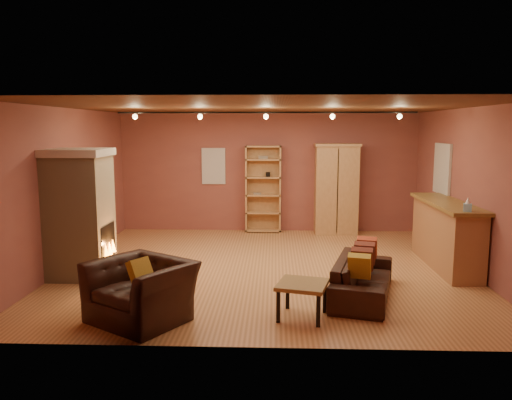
{
  "coord_description": "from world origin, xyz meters",
  "views": [
    {
      "loc": [
        0.16,
        -8.57,
        2.46
      ],
      "look_at": [
        -0.17,
        0.2,
        1.18
      ],
      "focal_mm": 35.0,
      "sensor_mm": 36.0,
      "label": 1
    }
  ],
  "objects_px": {
    "armchair": "(141,281)",
    "coffee_table": "(302,288)",
    "bar_counter": "(446,234)",
    "loveseat": "(363,271)",
    "armoire": "(336,189)",
    "bookcase": "(263,188)",
    "fireplace": "(80,213)"
  },
  "relations": [
    {
      "from": "bar_counter",
      "to": "loveseat",
      "type": "distance_m",
      "value": 2.42
    },
    {
      "from": "fireplace",
      "to": "bar_counter",
      "type": "xyz_separation_m",
      "value": [
        6.24,
        0.81,
        -0.47
      ]
    },
    {
      "from": "coffee_table",
      "to": "loveseat",
      "type": "bearing_deg",
      "value": 42.52
    },
    {
      "from": "bookcase",
      "to": "armoire",
      "type": "height_order",
      "value": "armoire"
    },
    {
      "from": "coffee_table",
      "to": "fireplace",
      "type": "bearing_deg",
      "value": 154.32
    },
    {
      "from": "armoire",
      "to": "coffee_table",
      "type": "bearing_deg",
      "value": -101.34
    },
    {
      "from": "loveseat",
      "to": "coffee_table",
      "type": "relative_size",
      "value": 2.66
    },
    {
      "from": "bar_counter",
      "to": "armchair",
      "type": "bearing_deg",
      "value": -150.45
    },
    {
      "from": "fireplace",
      "to": "armoire",
      "type": "relative_size",
      "value": 1.01
    },
    {
      "from": "armoire",
      "to": "bar_counter",
      "type": "distance_m",
      "value": 3.25
    },
    {
      "from": "bookcase",
      "to": "armoire",
      "type": "xyz_separation_m",
      "value": [
        1.7,
        -0.16,
        0.01
      ]
    },
    {
      "from": "loveseat",
      "to": "armoire",
      "type": "bearing_deg",
      "value": 13.71
    },
    {
      "from": "fireplace",
      "to": "coffee_table",
      "type": "xyz_separation_m",
      "value": [
        3.57,
        -1.71,
        -0.66
      ]
    },
    {
      "from": "fireplace",
      "to": "bookcase",
      "type": "height_order",
      "value": "fireplace"
    },
    {
      "from": "armoire",
      "to": "armchair",
      "type": "xyz_separation_m",
      "value": [
        -3.13,
        -5.47,
        -0.53
      ]
    },
    {
      "from": "loveseat",
      "to": "bookcase",
      "type": "bearing_deg",
      "value": 34.24
    },
    {
      "from": "coffee_table",
      "to": "bookcase",
      "type": "bearing_deg",
      "value": 96.68
    },
    {
      "from": "armoire",
      "to": "bar_counter",
      "type": "xyz_separation_m",
      "value": [
        1.61,
        -2.78,
        -0.46
      ]
    },
    {
      "from": "fireplace",
      "to": "armchair",
      "type": "height_order",
      "value": "fireplace"
    },
    {
      "from": "bar_counter",
      "to": "coffee_table",
      "type": "distance_m",
      "value": 3.68
    },
    {
      "from": "bookcase",
      "to": "armoire",
      "type": "relative_size",
      "value": 0.97
    },
    {
      "from": "bar_counter",
      "to": "coffee_table",
      "type": "height_order",
      "value": "bar_counter"
    },
    {
      "from": "armchair",
      "to": "fireplace",
      "type": "bearing_deg",
      "value": 161.45
    },
    {
      "from": "bookcase",
      "to": "bar_counter",
      "type": "distance_m",
      "value": 4.45
    },
    {
      "from": "bookcase",
      "to": "bar_counter",
      "type": "bearing_deg",
      "value": -41.54
    },
    {
      "from": "fireplace",
      "to": "bar_counter",
      "type": "bearing_deg",
      "value": 7.35
    },
    {
      "from": "loveseat",
      "to": "armchair",
      "type": "distance_m",
      "value": 3.17
    },
    {
      "from": "fireplace",
      "to": "bookcase",
      "type": "bearing_deg",
      "value": 51.96
    },
    {
      "from": "armoire",
      "to": "armchair",
      "type": "height_order",
      "value": "armoire"
    },
    {
      "from": "armchair",
      "to": "coffee_table",
      "type": "height_order",
      "value": "armchair"
    },
    {
      "from": "fireplace",
      "to": "loveseat",
      "type": "relative_size",
      "value": 1.06
    },
    {
      "from": "armchair",
      "to": "bar_counter",
      "type": "bearing_deg",
      "value": 62.55
    }
  ]
}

